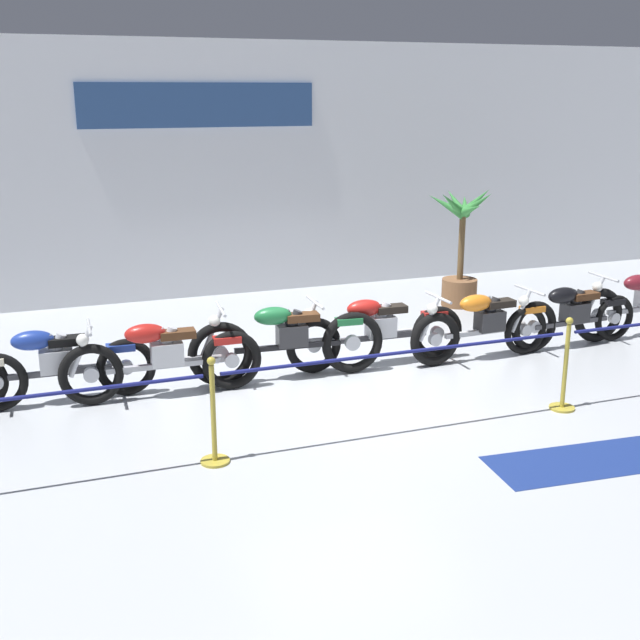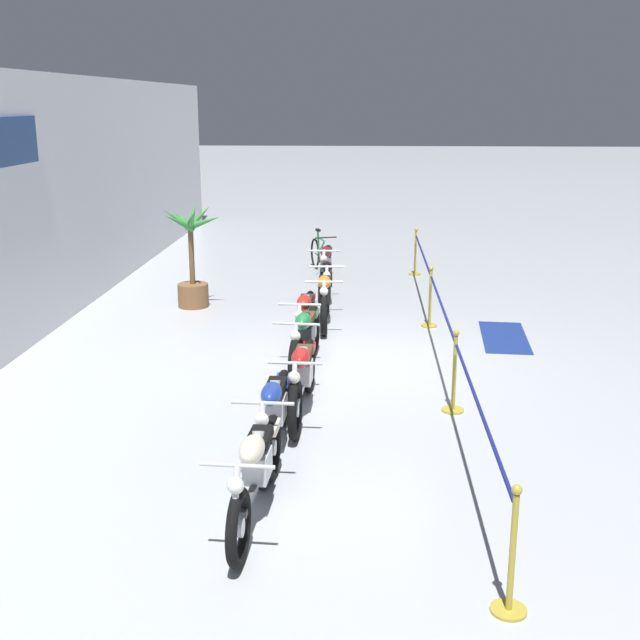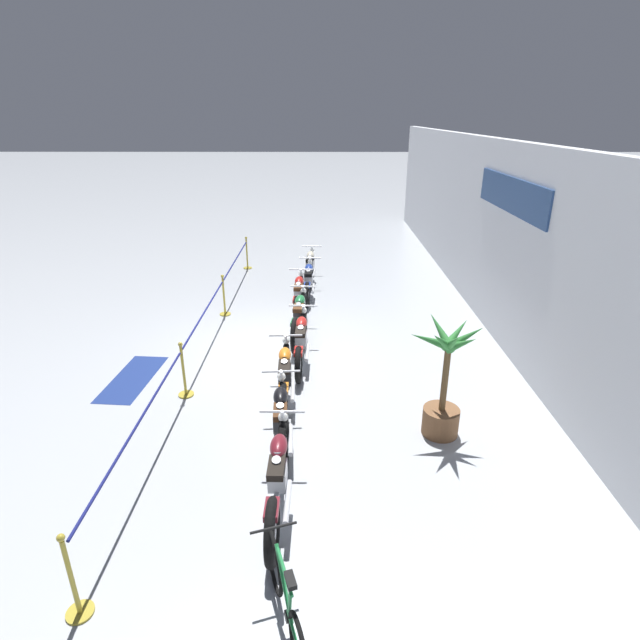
% 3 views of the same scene
% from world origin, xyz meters
% --- Properties ---
extents(ground_plane, '(120.00, 120.00, 0.00)m').
position_xyz_m(ground_plane, '(0.00, 0.00, 0.00)').
color(ground_plane, '#B2B7BC').
extents(back_wall, '(28.00, 0.29, 4.20)m').
position_xyz_m(back_wall, '(-0.00, 5.12, 2.10)').
color(back_wall, white).
rests_on(back_wall, ground).
extents(motorcycle_blue_1, '(2.29, 0.62, 0.92)m').
position_xyz_m(motorcycle_blue_1, '(-3.31, 0.74, 0.46)').
color(motorcycle_blue_1, black).
rests_on(motorcycle_blue_1, ground).
extents(motorcycle_red_2, '(2.31, 0.62, 0.93)m').
position_xyz_m(motorcycle_red_2, '(-2.11, 0.52, 0.47)').
color(motorcycle_red_2, black).
rests_on(motorcycle_red_2, ground).
extents(motorcycle_green_3, '(2.43, 0.62, 0.97)m').
position_xyz_m(motorcycle_green_3, '(-0.59, 0.60, 0.49)').
color(motorcycle_green_3, black).
rests_on(motorcycle_green_3, ground).
extents(motorcycle_red_4, '(2.41, 0.62, 0.93)m').
position_xyz_m(motorcycle_red_4, '(0.62, 0.69, 0.46)').
color(motorcycle_red_4, black).
rests_on(motorcycle_red_4, ground).
extents(motorcycle_orange_5, '(2.22, 0.62, 0.93)m').
position_xyz_m(motorcycle_orange_5, '(2.07, 0.47, 0.46)').
color(motorcycle_orange_5, black).
rests_on(motorcycle_orange_5, ground).
extents(motorcycle_black_6, '(2.17, 0.62, 0.91)m').
position_xyz_m(motorcycle_black_6, '(3.43, 0.50, 0.46)').
color(motorcycle_black_6, black).
rests_on(motorcycle_black_6, ground).
extents(potted_palm_left_of_row, '(1.06, 1.12, 1.94)m').
position_xyz_m(potted_palm_left_of_row, '(3.11, 2.99, 0.84)').
color(potted_palm_left_of_row, brown).
rests_on(potted_palm_left_of_row, ground).
extents(stanchion_far_left, '(12.32, 0.28, 1.05)m').
position_xyz_m(stanchion_far_left, '(-1.37, -1.34, 0.75)').
color(stanchion_far_left, gold).
rests_on(stanchion_far_left, ground).
extents(stanchion_mid_left, '(0.28, 0.28, 1.05)m').
position_xyz_m(stanchion_mid_left, '(-1.93, -1.34, 0.36)').
color(stanchion_mid_left, gold).
rests_on(stanchion_mid_left, ground).
extents(stanchion_mid_right, '(0.28, 0.28, 1.05)m').
position_xyz_m(stanchion_mid_right, '(1.98, -1.34, 0.36)').
color(stanchion_mid_right, gold).
rests_on(stanchion_mid_right, ground).
extents(floor_banner, '(1.92, 0.86, 0.01)m').
position_xyz_m(floor_banner, '(1.38, -2.53, 0.00)').
color(floor_banner, navy).
rests_on(floor_banner, ground).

